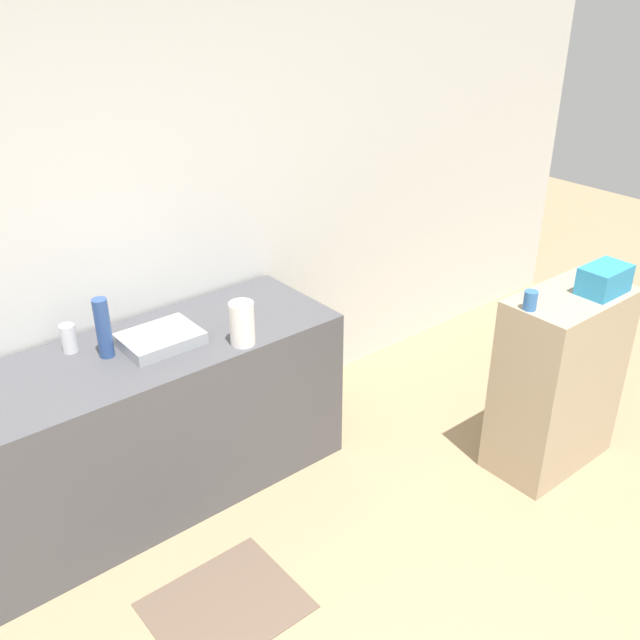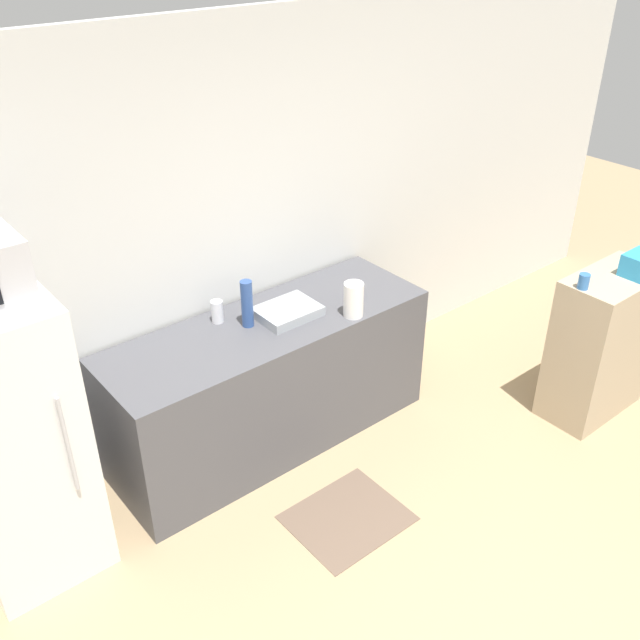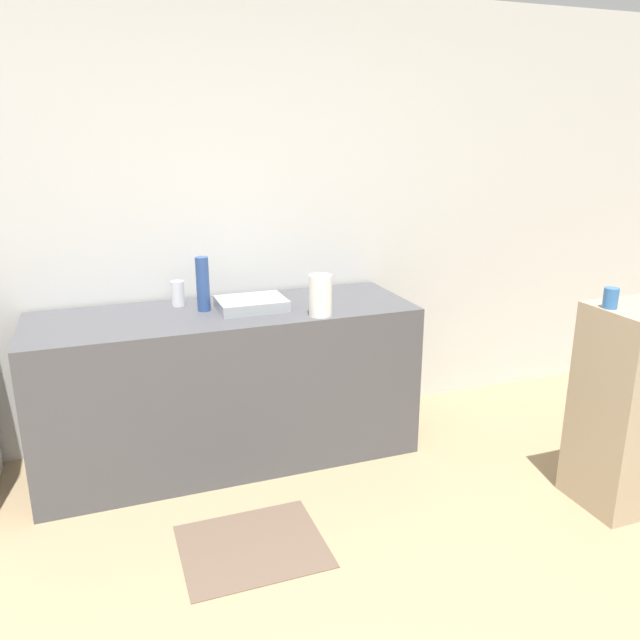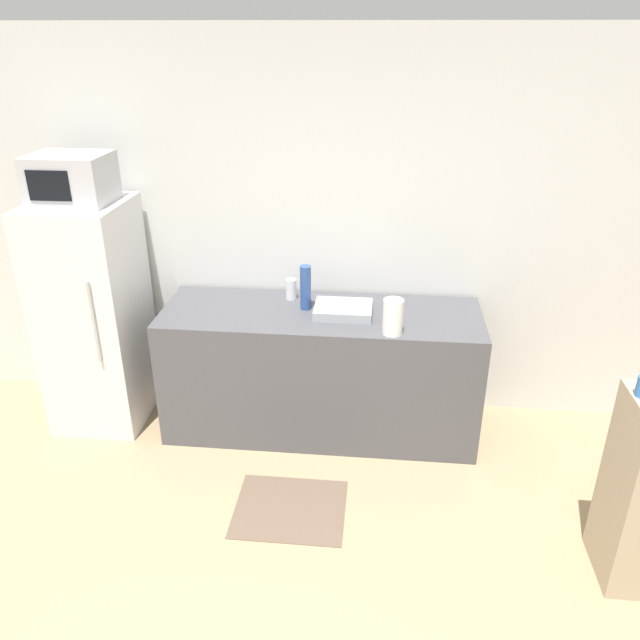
# 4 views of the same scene
# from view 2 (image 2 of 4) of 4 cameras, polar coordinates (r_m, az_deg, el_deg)

# --- Properties ---
(wall_back) EXTENTS (8.00, 0.06, 2.60)m
(wall_back) POSITION_cam_2_polar(r_m,az_deg,el_deg) (4.37, -8.62, 6.13)
(wall_back) COLOR silver
(wall_back) RESTS_ON ground_plane
(refrigerator) EXTENTS (0.60, 0.67, 1.57)m
(refrigerator) POSITION_cam_2_polar(r_m,az_deg,el_deg) (3.87, -23.37, -8.98)
(refrigerator) COLOR silver
(refrigerator) RESTS_ON ground_plane
(counter) EXTENTS (2.09, 0.69, 0.88)m
(counter) POSITION_cam_2_polar(r_m,az_deg,el_deg) (4.56, -4.03, -4.98)
(counter) COLOR #4C4C51
(counter) RESTS_ON ground_plane
(sink_basin) EXTENTS (0.37, 0.29, 0.06)m
(sink_basin) POSITION_cam_2_polar(r_m,az_deg,el_deg) (4.37, -2.61, 0.68)
(sink_basin) COLOR #9EA3A8
(sink_basin) RESTS_ON counter
(bottle_tall) EXTENTS (0.07, 0.07, 0.30)m
(bottle_tall) POSITION_cam_2_polar(r_m,az_deg,el_deg) (4.23, -5.86, 1.30)
(bottle_tall) COLOR #2D4C8C
(bottle_tall) RESTS_ON counter
(bottle_short) EXTENTS (0.07, 0.07, 0.14)m
(bottle_short) POSITION_cam_2_polar(r_m,az_deg,el_deg) (4.32, -8.23, 0.67)
(bottle_short) COLOR silver
(bottle_short) RESTS_ON counter
(shelf_cabinet) EXTENTS (0.72, 0.39, 1.03)m
(shelf_cabinet) POSITION_cam_2_polar(r_m,az_deg,el_deg) (5.13, 21.52, -1.84)
(shelf_cabinet) COLOR tan
(shelf_cabinet) RESTS_ON ground_plane
(jar) EXTENTS (0.07, 0.07, 0.10)m
(jar) POSITION_cam_2_polar(r_m,az_deg,el_deg) (4.63, 20.35, 2.92)
(jar) COLOR #336BB2
(jar) RESTS_ON shelf_cabinet
(paper_towel_roll) EXTENTS (0.12, 0.12, 0.22)m
(paper_towel_roll) POSITION_cam_2_polar(r_m,az_deg,el_deg) (4.33, 2.70, 1.63)
(paper_towel_roll) COLOR white
(paper_towel_roll) RESTS_ON counter
(kitchen_rug) EXTENTS (0.65, 0.55, 0.01)m
(kitchen_rug) POSITION_cam_2_polar(r_m,az_deg,el_deg) (4.28, 2.20, -15.51)
(kitchen_rug) COLOR brown
(kitchen_rug) RESTS_ON ground_plane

